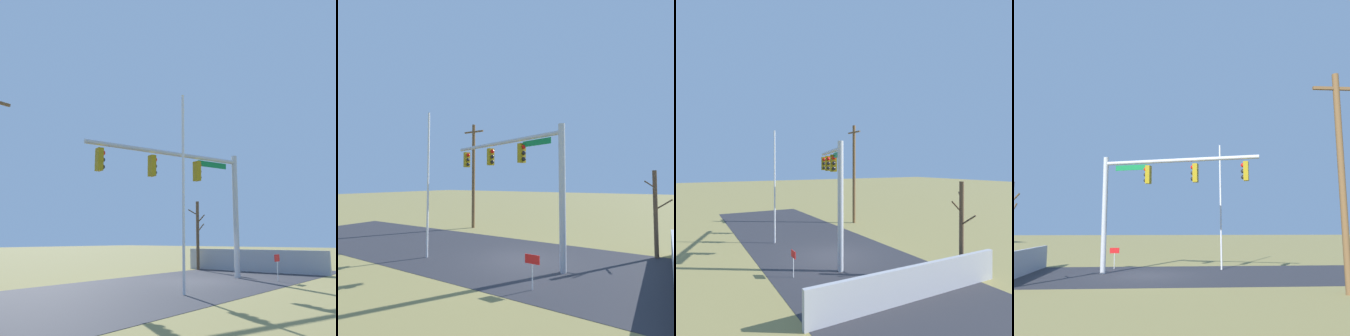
% 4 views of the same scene
% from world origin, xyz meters
% --- Properties ---
extents(ground_plane, '(160.00, 160.00, 0.00)m').
position_xyz_m(ground_plane, '(0.00, 0.00, 0.00)').
color(ground_plane, olive).
extents(road_surface, '(28.00, 8.00, 0.01)m').
position_xyz_m(road_surface, '(-4.00, 0.00, 0.01)').
color(road_surface, '#2D2D33').
rests_on(road_surface, ground_plane).
extents(sidewalk_corner, '(6.00, 6.00, 0.01)m').
position_xyz_m(sidewalk_corner, '(3.40, -0.72, 0.00)').
color(sidewalk_corner, '#B7B5AD').
rests_on(sidewalk_corner, ground_plane).
extents(retaining_fence, '(0.20, 8.94, 1.31)m').
position_xyz_m(retaining_fence, '(6.40, 0.31, 0.65)').
color(retaining_fence, '#A8A8AD').
rests_on(retaining_fence, ground_plane).
extents(signal_mast, '(8.02, 2.94, 6.25)m').
position_xyz_m(signal_mast, '(-0.11, 0.14, 4.54)').
color(signal_mast, '#B2B5BA').
rests_on(signal_mast, ground_plane).
extents(flagpole, '(0.10, 0.10, 7.32)m').
position_xyz_m(flagpole, '(-4.18, -2.06, 3.66)').
color(flagpole, silver).
rests_on(flagpole, ground_plane).
extents(utility_pole, '(1.90, 0.26, 8.56)m').
position_xyz_m(utility_pole, '(-7.55, 5.94, 4.44)').
color(utility_pole, brown).
rests_on(utility_pole, ground_plane).
extents(open_sign, '(0.56, 0.04, 1.22)m').
position_xyz_m(open_sign, '(2.05, -2.96, 0.91)').
color(open_sign, silver).
rests_on(open_sign, ground_plane).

